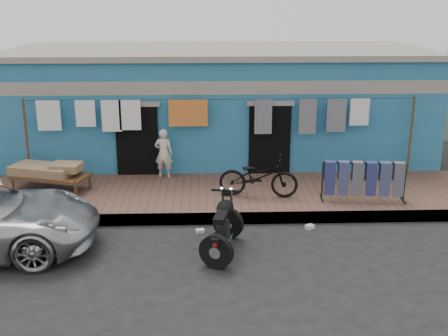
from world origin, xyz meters
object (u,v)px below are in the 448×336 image
at_px(bicycle, 258,172).
at_px(motorcycle, 223,225).
at_px(charpoy, 51,177).
at_px(seated_person, 164,153).
at_px(jeans_rack, 363,180).

bearing_deg(bicycle, motorcycle, 169.41).
xyz_separation_m(bicycle, charpoy, (-5.03, 0.67, -0.27)).
height_order(seated_person, motorcycle, seated_person).
height_order(bicycle, motorcycle, bicycle).
bearing_deg(seated_person, bicycle, 154.78).
height_order(seated_person, jeans_rack, seated_person).
bearing_deg(seated_person, motorcycle, 117.60).
distance_m(seated_person, motorcycle, 4.33).
relative_size(seated_person, motorcycle, 0.71).
bearing_deg(jeans_rack, charpoy, 172.31).
distance_m(motorcycle, charpoy, 5.20).
height_order(bicycle, jeans_rack, bicycle).
xyz_separation_m(seated_person, bicycle, (2.33, -1.56, -0.05)).
bearing_deg(seated_person, charpoy, 27.05).
relative_size(bicycle, charpoy, 0.87).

